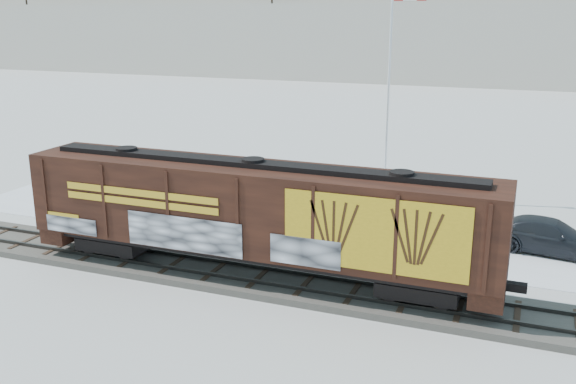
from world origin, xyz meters
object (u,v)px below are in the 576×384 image
at_px(flagpole, 389,121).
at_px(car_dark, 550,236).
at_px(hopper_railcar, 254,212).
at_px(car_white, 324,220).
at_px(car_silver, 139,189).

xyz_separation_m(flagpole, car_dark, (8.94, -5.81, -3.89)).
bearing_deg(hopper_railcar, car_dark, 34.84).
bearing_deg(car_white, flagpole, -30.16).
relative_size(hopper_railcar, flagpole, 1.57).
height_order(flagpole, car_white, flagpole).
distance_m(flagpole, car_dark, 11.35).
xyz_separation_m(flagpole, car_white, (-1.52, -7.20, -3.91)).
xyz_separation_m(car_white, car_dark, (10.46, 1.39, 0.02)).
distance_m(hopper_railcar, car_silver, 13.58).
bearing_deg(car_dark, hopper_railcar, 132.27).
height_order(hopper_railcar, car_silver, hopper_railcar).
relative_size(car_silver, car_dark, 0.92).
bearing_deg(car_silver, car_dark, -95.56).
distance_m(flagpole, car_silver, 14.93).
xyz_separation_m(hopper_railcar, car_silver, (-10.84, 7.90, -2.16)).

